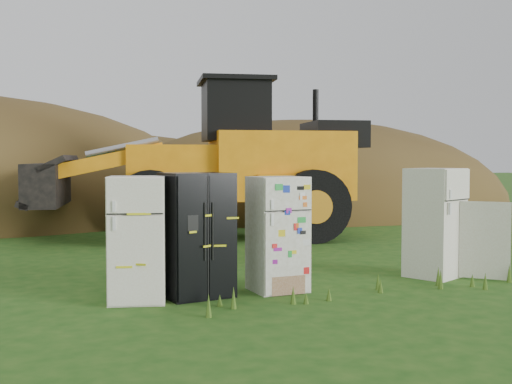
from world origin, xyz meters
TOP-DOWN VIEW (x-y plane):
  - ground at (0.00, 0.00)m, footprint 120.00×120.00m
  - fridge_leftmost at (-2.47, 0.03)m, footprint 0.91×0.89m
  - fridge_black_side at (-1.65, 0.03)m, footprint 0.99×0.83m
  - fridge_sticker at (-0.45, -0.04)m, footprint 0.76×0.70m
  - fridge_open_door at (2.38, 0.04)m, footprint 1.03×1.00m
  - wheel_loader at (0.20, 6.35)m, footprint 8.45×4.82m
  - dirt_mound_right at (6.45, 12.86)m, footprint 16.01×11.74m
  - dirt_mound_back at (-0.41, 18.04)m, footprint 16.17×10.78m

SIDE VIEW (x-z plane):
  - ground at x=0.00m, z-range 0.00..0.00m
  - dirt_mound_right at x=6.45m, z-range -3.35..3.35m
  - dirt_mound_back at x=-0.41m, z-range -2.99..2.99m
  - fridge_sticker at x=-0.45m, z-range 0.00..1.66m
  - fridge_leftmost at x=-2.47m, z-range 0.00..1.69m
  - fridge_black_side at x=-1.65m, z-range 0.00..1.73m
  - fridge_open_door at x=2.38m, z-range 0.00..1.76m
  - wheel_loader at x=0.20m, z-range 0.00..3.85m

